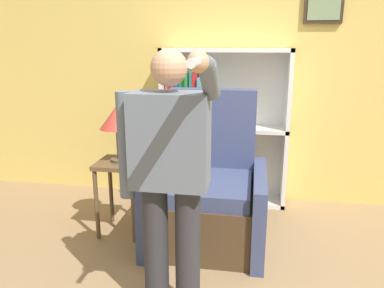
# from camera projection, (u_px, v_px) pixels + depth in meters

# --- Properties ---
(wall_back) EXTENTS (8.00, 0.11, 2.80)m
(wall_back) POSITION_uv_depth(u_px,v_px,m) (248.00, 68.00, 3.82)
(wall_back) COLOR #E0C160
(wall_back) RESTS_ON ground_plane
(bookcase) EXTENTS (1.29, 0.28, 1.60)m
(bookcase) POSITION_uv_depth(u_px,v_px,m) (208.00, 132.00, 3.90)
(bookcase) COLOR white
(bookcase) RESTS_ON ground_plane
(armchair) EXTENTS (0.96, 0.91, 1.26)m
(armchair) POSITION_uv_depth(u_px,v_px,m) (208.00, 196.00, 3.18)
(armchair) COLOR #4C3823
(armchair) RESTS_ON ground_plane
(person_standing) EXTENTS (0.58, 0.78, 1.61)m
(person_standing) POSITION_uv_depth(u_px,v_px,m) (170.00, 173.00, 2.13)
(person_standing) COLOR #2D2D33
(person_standing) RESTS_ON ground_plane
(side_table) EXTENTS (0.38, 0.38, 0.66)m
(side_table) POSITION_uv_depth(u_px,v_px,m) (120.00, 177.00, 3.25)
(side_table) COLOR brown
(side_table) RESTS_ON ground_plane
(table_lamp) EXTENTS (0.30, 0.30, 0.48)m
(table_lamp) POSITION_uv_depth(u_px,v_px,m) (117.00, 119.00, 3.12)
(table_lamp) COLOR #4C4233
(table_lamp) RESTS_ON side_table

